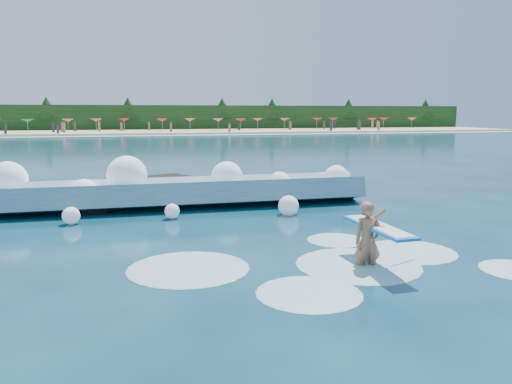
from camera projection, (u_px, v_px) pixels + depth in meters
The scene contains 11 objects.
ground at pixel (220, 251), 13.08m from camera, with size 200.00×200.00×0.00m, color #082C40.
beach at pixel (139, 132), 87.60m from camera, with size 140.00×20.00×0.40m, color tan.
wet_band at pixel (141, 136), 77.11m from camera, with size 140.00×5.00×0.08m, color silver.
treeline at pixel (137, 118), 96.79m from camera, with size 140.00×4.00×5.00m, color black.
breaking_wave at pixel (159, 194), 19.18m from camera, with size 16.06×2.59×1.38m.
rock_cluster at pixel (87, 196), 19.38m from camera, with size 7.82×3.08×1.19m.
surfer_with_board at pixel (370, 238), 11.60m from camera, with size 0.96×3.00×1.88m.
wave_spray at pixel (142, 182), 18.96m from camera, with size 14.88×4.21×2.03m.
surf_foam at pixel (324, 265), 11.87m from camera, with size 9.70×5.73×0.15m.
beach_umbrellas at pixel (139, 120), 89.35m from camera, with size 114.69×6.66×0.50m.
beachgoers at pixel (191, 127), 86.82m from camera, with size 107.79×13.95×1.94m.
Camera 1 is at (-2.27, -12.50, 3.59)m, focal length 35.00 mm.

